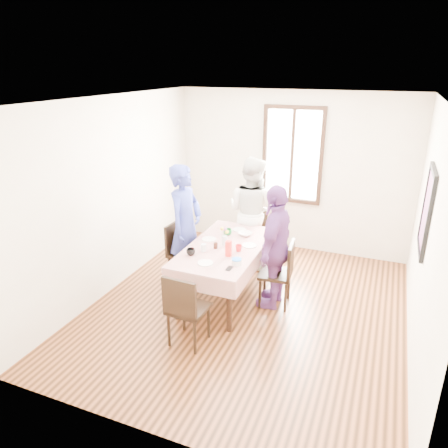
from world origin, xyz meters
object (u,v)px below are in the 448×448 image
(person_left, at_px, (185,226))
(person_right, at_px, (275,247))
(chair_left, at_px, (185,254))
(chair_right, at_px, (275,274))
(person_far, at_px, (252,212))
(chair_near, at_px, (188,308))
(dining_table, at_px, (225,271))
(chair_far, at_px, (251,237))

(person_left, xyz_separation_m, person_right, (1.36, -0.10, -0.06))
(chair_left, distance_m, chair_right, 1.41)
(chair_left, xyz_separation_m, person_far, (0.70, 0.97, 0.43))
(chair_near, distance_m, person_left, 1.53)
(dining_table, distance_m, person_right, 0.83)
(chair_right, bearing_deg, person_far, 27.11)
(chair_near, xyz_separation_m, person_right, (0.68, 1.20, 0.39))
(chair_right, height_order, chair_near, same)
(chair_right, height_order, person_right, person_right)
(chair_left, bearing_deg, dining_table, 82.30)
(person_far, xyz_separation_m, person_right, (0.68, -1.07, -0.04))
(person_far, bearing_deg, person_right, 139.52)
(person_left, bearing_deg, chair_far, -30.06)
(dining_table, height_order, chair_far, chair_far)
(dining_table, distance_m, person_left, 0.87)
(chair_right, distance_m, chair_near, 1.39)
(chair_right, distance_m, person_left, 1.46)
(chair_far, bearing_deg, person_far, 86.16)
(chair_left, height_order, person_right, person_right)
(person_far, bearing_deg, chair_right, 140.22)
(chair_far, distance_m, chair_near, 2.29)
(person_left, bearing_deg, chair_right, -89.73)
(dining_table, bearing_deg, chair_left, 167.45)
(person_left, relative_size, person_far, 1.02)
(person_right, bearing_deg, chair_left, -92.17)
(chair_near, height_order, person_left, person_left)
(dining_table, xyz_separation_m, person_far, (0.00, 1.12, 0.51))
(chair_far, bearing_deg, dining_table, 86.16)
(chair_near, distance_m, person_far, 2.31)
(chair_left, height_order, person_far, person_far)
(chair_near, bearing_deg, person_far, 93.20)
(chair_left, distance_m, person_left, 0.44)
(person_right, bearing_deg, dining_table, -83.51)
(dining_table, distance_m, chair_left, 0.72)
(chair_left, bearing_deg, person_far, 148.92)
(chair_left, relative_size, chair_near, 1.00)
(person_left, bearing_deg, chair_left, 94.57)
(chair_far, bearing_deg, person_right, 118.15)
(chair_near, relative_size, person_left, 0.51)
(dining_table, xyz_separation_m, chair_right, (0.70, 0.05, 0.08))
(chair_right, bearing_deg, chair_near, 143.54)
(person_left, bearing_deg, dining_table, -98.32)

